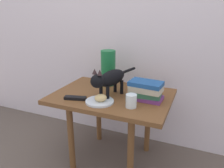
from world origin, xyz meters
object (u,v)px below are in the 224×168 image
at_px(cat, 109,79).
at_px(candle_jar, 131,101).
at_px(book_stack, 146,90).
at_px(green_vase, 108,68).
at_px(plate, 100,101).
at_px(tv_remote, 75,98).
at_px(bread_roll, 101,98).
at_px(side_table, 112,104).

xyz_separation_m(cat, candle_jar, (0.19, -0.10, -0.09)).
relative_size(book_stack, green_vase, 0.82).
height_order(book_stack, candle_jar, book_stack).
height_order(plate, cat, cat).
relative_size(book_stack, tv_remote, 1.54).
height_order(bread_roll, green_vase, green_vase).
distance_m(book_stack, tv_remote, 0.49).
distance_m(bread_roll, green_vase, 0.40).
distance_m(plate, green_vase, 0.39).
height_order(side_table, book_stack, book_stack).
distance_m(side_table, cat, 0.21).
xyz_separation_m(bread_roll, tv_remote, (-0.19, -0.01, -0.03)).
bearing_deg(cat, candle_jar, -27.64).
height_order(bread_roll, cat, cat).
xyz_separation_m(green_vase, tv_remote, (-0.08, -0.37, -0.13)).
relative_size(cat, book_stack, 2.02).
bearing_deg(green_vase, plate, -75.10).
xyz_separation_m(bread_roll, green_vase, (-0.11, 0.37, 0.10)).
distance_m(candle_jar, tv_remote, 0.39).
xyz_separation_m(plate, cat, (0.02, 0.11, 0.13)).
distance_m(green_vase, candle_jar, 0.47).
distance_m(cat, candle_jar, 0.24).
relative_size(cat, tv_remote, 3.11).
distance_m(book_stack, green_vase, 0.42).
bearing_deg(plate, book_stack, 32.03).
bearing_deg(candle_jar, green_vase, 131.98).
bearing_deg(tv_remote, book_stack, 8.71).
distance_m(side_table, book_stack, 0.29).
bearing_deg(side_table, green_vase, 120.73).
height_order(plate, book_stack, book_stack).
bearing_deg(green_vase, cat, -64.48).
bearing_deg(side_table, cat, -89.07).
bearing_deg(tv_remote, green_vase, 63.60).
relative_size(side_table, candle_jar, 9.87).
relative_size(plate, book_stack, 0.82).
height_order(side_table, candle_jar, candle_jar).
distance_m(plate, book_stack, 0.32).
xyz_separation_m(plate, green_vase, (-0.09, 0.36, 0.13)).
distance_m(side_table, green_vase, 0.31).
bearing_deg(cat, plate, -100.45).
distance_m(plate, bread_roll, 0.04).
bearing_deg(bread_roll, green_vase, 106.39).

